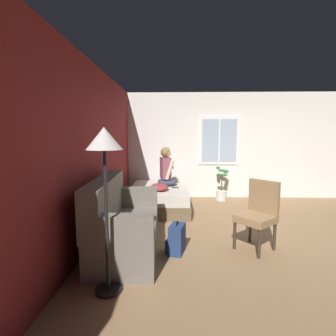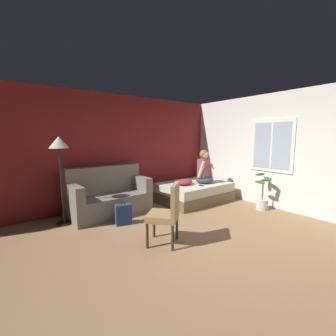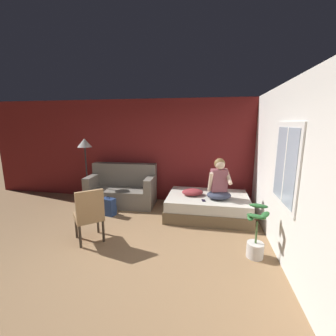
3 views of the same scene
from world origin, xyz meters
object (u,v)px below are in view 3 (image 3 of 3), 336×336
at_px(bed, 208,206).
at_px(person_seated, 219,182).
at_px(backpack, 109,207).
at_px(floor_lamp, 85,149).
at_px(side_chair, 89,213).
at_px(throw_pillow, 193,192).
at_px(cell_phone, 204,200).
at_px(couch, 122,189).
at_px(potted_plant, 256,239).

relative_size(bed, person_seated, 2.10).
bearing_deg(person_seated, backpack, -174.80).
bearing_deg(backpack, floor_lamp, 142.43).
relative_size(bed, side_chair, 1.88).
relative_size(side_chair, throw_pillow, 2.04).
distance_m(side_chair, backpack, 1.23).
xyz_separation_m(backpack, cell_phone, (2.14, 0.01, 0.29)).
height_order(throw_pillow, cell_phone, throw_pillow).
relative_size(couch, backpack, 3.79).
distance_m(couch, side_chair, 1.94).
distance_m(floor_lamp, potted_plant, 4.47).
height_order(side_chair, throw_pillow, side_chair).
bearing_deg(side_chair, potted_plant, 0.54).
xyz_separation_m(bed, person_seated, (0.22, -0.14, 0.60)).
height_order(bed, cell_phone, cell_phone).
bearing_deg(side_chair, backpack, 99.28).
bearing_deg(bed, floor_lamp, 173.80).
bearing_deg(throw_pillow, side_chair, -138.17).
distance_m(person_seated, potted_plant, 1.56).
bearing_deg(person_seated, floor_lamp, 171.79).
bearing_deg(backpack, cell_phone, 0.38).
bearing_deg(couch, cell_phone, -19.54).
relative_size(bed, floor_lamp, 1.08).
bearing_deg(cell_phone, side_chair, 21.72).
relative_size(bed, cell_phone, 12.77).
height_order(bed, side_chair, side_chair).
bearing_deg(bed, backpack, -170.62).
bearing_deg(potted_plant, person_seated, 111.41).
distance_m(backpack, potted_plant, 3.20).
height_order(backpack, throw_pillow, throw_pillow).
distance_m(couch, person_seated, 2.52).
bearing_deg(throw_pillow, cell_phone, -52.36).
bearing_deg(side_chair, person_seated, 31.52).
xyz_separation_m(throw_pillow, cell_phone, (0.26, -0.34, -0.07)).
relative_size(bed, couch, 1.06).
relative_size(bed, potted_plant, 2.16).
bearing_deg(throw_pillow, potted_plant, -53.41).
xyz_separation_m(bed, floor_lamp, (-3.15, 0.34, 1.19)).
height_order(couch, backpack, couch).
distance_m(bed, backpack, 2.26).
relative_size(throw_pillow, cell_phone, 3.33).
relative_size(throw_pillow, potted_plant, 0.56).
height_order(cell_phone, floor_lamp, floor_lamp).
distance_m(throw_pillow, floor_lamp, 2.96).
xyz_separation_m(side_chair, cell_phone, (1.95, 1.18, -0.05)).
distance_m(bed, floor_lamp, 3.39).
bearing_deg(potted_plant, couch, 147.25).
relative_size(person_seated, backpack, 1.91).
xyz_separation_m(couch, cell_phone, (2.11, -0.75, 0.09)).
distance_m(side_chair, person_seated, 2.67).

